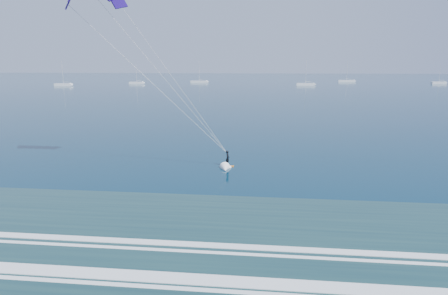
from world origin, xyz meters
The scene contains 7 objects.
kitesurfer_rig centered at (-9.33, 26.92, 9.82)m, with size 17.64×5.68×19.24m.
sailboat_0 centered at (-101.27, 178.74, 0.68)m, with size 8.85×2.40×12.02m.
sailboat_1 centered at (-70.60, 200.39, 0.68)m, with size 8.10×2.40×11.21m.
sailboat_2 centered at (-39.31, 219.08, 0.69)m, with size 9.94×2.40×13.23m.
sailboat_3 centered at (19.75, 196.09, 0.69)m, with size 9.15×2.40×12.64m.
sailboat_4 centered at (47.85, 238.76, 0.69)m, with size 9.92×2.40×13.33m.
sailboat_5 centered at (94.29, 221.39, 0.67)m, with size 7.51×2.40×10.41m.
Camera 1 is at (1.55, -12.97, 10.98)m, focal length 32.00 mm.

